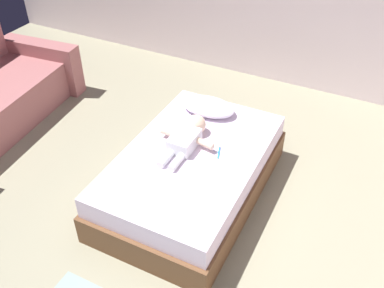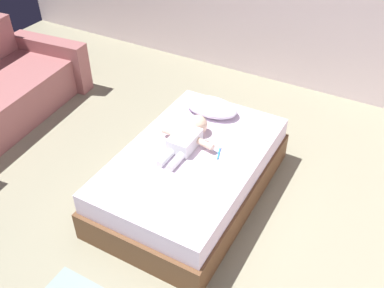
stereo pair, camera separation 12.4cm
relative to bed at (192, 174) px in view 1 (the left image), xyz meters
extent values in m
plane|color=gray|center=(-0.10, -0.64, -0.23)|extent=(8.00, 8.00, 0.00)
cube|color=brown|center=(0.00, 0.00, -0.09)|extent=(1.13, 1.82, 0.27)
cube|color=white|center=(0.00, 0.00, 0.14)|extent=(1.08, 1.75, 0.19)
ellipsoid|color=silver|center=(-0.14, 0.62, 0.30)|extent=(0.52, 0.32, 0.13)
cube|color=white|center=(-0.09, 0.05, 0.30)|extent=(0.20, 0.30, 0.13)
sphere|color=beige|center=(-0.09, 0.27, 0.33)|extent=(0.18, 0.18, 0.18)
cylinder|color=beige|center=(-0.26, 0.09, 0.30)|extent=(0.16, 0.06, 0.06)
cylinder|color=beige|center=(0.08, 0.09, 0.30)|extent=(0.17, 0.08, 0.06)
cylinder|color=white|center=(-0.14, -0.19, 0.27)|extent=(0.06, 0.20, 0.06)
cylinder|color=white|center=(-0.04, -0.19, 0.27)|extent=(0.06, 0.20, 0.06)
cube|color=#2987EC|center=(0.20, 0.10, 0.24)|extent=(0.06, 0.14, 0.01)
cube|color=white|center=(0.18, 0.17, 0.26)|extent=(0.02, 0.03, 0.01)
cube|color=#A06060|center=(-2.46, 0.88, 0.07)|extent=(0.99, 0.30, 0.60)
camera|label=1|loc=(1.25, -2.50, 2.54)|focal=40.24mm
camera|label=2|loc=(1.36, -2.44, 2.54)|focal=40.24mm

